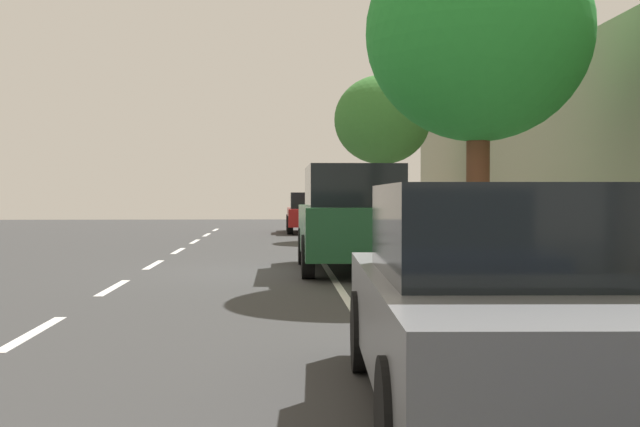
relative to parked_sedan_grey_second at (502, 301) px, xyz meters
name	(u,v)px	position (x,y,z in m)	size (l,w,h in m)	color
ground	(294,272)	(-1.19, 10.09, -0.75)	(65.11, 65.11, 0.00)	#353535
sidewalk	(508,268)	(2.87, 10.09, -0.69)	(3.68, 40.70, 0.13)	#A28F91
curb_edge	(407,268)	(0.95, 10.09, -0.69)	(0.16, 40.70, 0.13)	gray
lane_stripe_centre	(136,275)	(-4.03, 9.74, -0.75)	(0.14, 40.00, 0.01)	white
lane_stripe_bike_edge	(329,272)	(-0.52, 10.09, -0.75)	(0.12, 40.70, 0.01)	white
building_facade	(617,147)	(4.96, 10.09, 1.60)	(0.50, 40.70, 4.71)	gray
parked_sedan_grey_second	(502,301)	(0.00, 0.00, 0.00)	(1.97, 4.47, 1.52)	slate
parked_suv_green_mid	(352,217)	(-0.08, 10.34, 0.27)	(1.99, 4.71, 1.99)	#1E512D
parked_sedan_red_far	(311,213)	(-0.24, 26.05, 0.00)	(1.84, 4.40, 1.52)	maroon
bicycle_at_curb	(358,238)	(0.48, 14.83, -0.36)	(1.24, 1.34, 0.80)	black
cyclist_with_backpack	(369,211)	(0.70, 14.40, 0.29)	(0.55, 0.53, 1.71)	#C6B284
street_tree_mid_block	(479,34)	(1.89, 8.45, 3.39)	(3.79, 3.79, 5.87)	brown
street_tree_far_end	(382,121)	(1.89, 21.35, 3.07)	(3.11, 3.11, 5.17)	#4E3E31
pedestrian_on_phone	(474,211)	(3.17, 14.14, 0.31)	(0.61, 0.31, 1.66)	black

